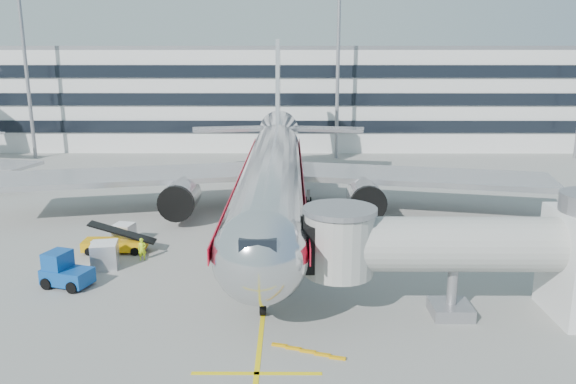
{
  "coord_description": "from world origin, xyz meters",
  "views": [
    {
      "loc": [
        1.56,
        -36.96,
        14.12
      ],
      "look_at": [
        1.34,
        4.81,
        4.0
      ],
      "focal_mm": 35.0,
      "sensor_mm": 36.0,
      "label": 1
    }
  ],
  "objects_px": {
    "ramp_worker": "(142,249)",
    "belt_loader": "(115,244)",
    "cargo_container_right": "(124,233)",
    "cargo_container_front": "(103,254)",
    "baggage_tug": "(64,271)",
    "main_jet": "(273,171)",
    "cargo_container_left": "(105,255)"
  },
  "relations": [
    {
      "from": "baggage_tug",
      "to": "main_jet",
      "type": "bearing_deg",
      "value": 51.07
    },
    {
      "from": "belt_loader",
      "to": "baggage_tug",
      "type": "xyz_separation_m",
      "value": [
        -1.2,
        -6.34,
        0.32
      ]
    },
    {
      "from": "cargo_container_left",
      "to": "cargo_container_right",
      "type": "bearing_deg",
      "value": 92.54
    },
    {
      "from": "baggage_tug",
      "to": "cargo_container_left",
      "type": "xyz_separation_m",
      "value": [
        1.53,
        3.13,
        -0.06
      ]
    },
    {
      "from": "cargo_container_right",
      "to": "cargo_container_front",
      "type": "xyz_separation_m",
      "value": [
        -0.04,
        -4.77,
        0.04
      ]
    },
    {
      "from": "cargo_container_left",
      "to": "cargo_container_right",
      "type": "relative_size",
      "value": 1.17
    },
    {
      "from": "cargo_container_left",
      "to": "belt_loader",
      "type": "bearing_deg",
      "value": 95.73
    },
    {
      "from": "main_jet",
      "to": "cargo_container_right",
      "type": "bearing_deg",
      "value": -147.48
    },
    {
      "from": "cargo_container_right",
      "to": "cargo_container_front",
      "type": "height_order",
      "value": "cargo_container_front"
    },
    {
      "from": "baggage_tug",
      "to": "cargo_container_right",
      "type": "bearing_deg",
      "value": 81.3
    },
    {
      "from": "cargo_container_front",
      "to": "baggage_tug",
      "type": "bearing_deg",
      "value": -108.92
    },
    {
      "from": "ramp_worker",
      "to": "cargo_container_front",
      "type": "bearing_deg",
      "value": -173.6
    },
    {
      "from": "cargo_container_left",
      "to": "cargo_container_right",
      "type": "height_order",
      "value": "cargo_container_left"
    },
    {
      "from": "baggage_tug",
      "to": "cargo_container_front",
      "type": "xyz_separation_m",
      "value": [
        1.25,
        3.66,
        -0.17
      ]
    },
    {
      "from": "baggage_tug",
      "to": "ramp_worker",
      "type": "distance_m",
      "value": 5.95
    },
    {
      "from": "cargo_container_front",
      "to": "ramp_worker",
      "type": "relative_size",
      "value": 1.23
    },
    {
      "from": "baggage_tug",
      "to": "cargo_container_right",
      "type": "distance_m",
      "value": 8.53
    },
    {
      "from": "belt_loader",
      "to": "main_jet",
      "type": "bearing_deg",
      "value": 39.2
    },
    {
      "from": "main_jet",
      "to": "ramp_worker",
      "type": "xyz_separation_m",
      "value": [
        -9.0,
        -11.02,
        -3.43
      ]
    },
    {
      "from": "belt_loader",
      "to": "ramp_worker",
      "type": "distance_m",
      "value": 2.99
    },
    {
      "from": "cargo_container_left",
      "to": "ramp_worker",
      "type": "height_order",
      "value": "cargo_container_left"
    },
    {
      "from": "main_jet",
      "to": "cargo_container_right",
      "type": "xyz_separation_m",
      "value": [
        -11.39,
        -7.26,
        -3.47
      ]
    },
    {
      "from": "main_jet",
      "to": "ramp_worker",
      "type": "distance_m",
      "value": 14.64
    },
    {
      "from": "cargo_container_front",
      "to": "ramp_worker",
      "type": "bearing_deg",
      "value": 22.66
    },
    {
      "from": "belt_loader",
      "to": "cargo_container_front",
      "type": "bearing_deg",
      "value": -88.93
    },
    {
      "from": "main_jet",
      "to": "cargo_container_left",
      "type": "bearing_deg",
      "value": -131.59
    },
    {
      "from": "belt_loader",
      "to": "cargo_container_right",
      "type": "bearing_deg",
      "value": 87.62
    },
    {
      "from": "cargo_container_right",
      "to": "ramp_worker",
      "type": "xyz_separation_m",
      "value": [
        2.39,
        -3.76,
        0.04
      ]
    },
    {
      "from": "cargo_container_right",
      "to": "ramp_worker",
      "type": "bearing_deg",
      "value": -57.63
    },
    {
      "from": "main_jet",
      "to": "baggage_tug",
      "type": "height_order",
      "value": "main_jet"
    },
    {
      "from": "belt_loader",
      "to": "cargo_container_right",
      "type": "relative_size",
      "value": 2.85
    },
    {
      "from": "ramp_worker",
      "to": "belt_loader",
      "type": "bearing_deg",
      "value": 129.73
    }
  ]
}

